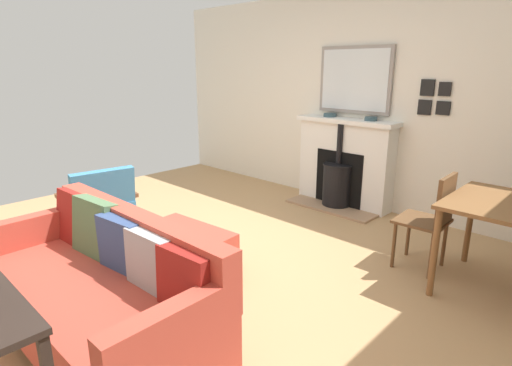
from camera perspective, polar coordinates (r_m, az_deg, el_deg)
ground_plane at (r=3.82m, az=-9.21°, el=-10.97°), size 5.15×6.02×0.01m
wall_left at (r=5.37m, az=12.97°, el=11.19°), size 0.12×6.02×2.61m
fireplace at (r=5.25m, az=12.08°, el=2.17°), size 0.59×1.30×1.10m
mirror_over_mantel at (r=5.23m, az=13.60°, el=13.82°), size 0.04×0.97×0.80m
mantel_bowl_near at (r=5.32m, az=10.30°, el=9.35°), size 0.16×0.16×0.04m
mantel_bowl_far at (r=5.03m, az=15.75°, el=8.65°), size 0.15×0.15×0.04m
sofa at (r=2.85m, az=-20.79°, el=-13.35°), size 0.83×1.88×0.83m
ottoman at (r=3.53m, az=-10.92°, el=-9.15°), size 0.72×0.86×0.38m
armchair_accent at (r=4.40m, az=-21.00°, el=-2.10°), size 0.75×0.67×0.77m
dining_table at (r=3.59m, az=31.69°, el=-3.99°), size 0.90×0.80×0.74m
dining_chair_near_fireplace at (r=3.76m, az=23.47°, el=-4.12°), size 0.41×0.41×0.87m
photo_gallery_row at (r=4.83m, az=23.59°, el=10.83°), size 0.02×0.34×0.38m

